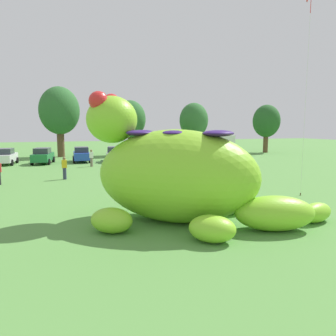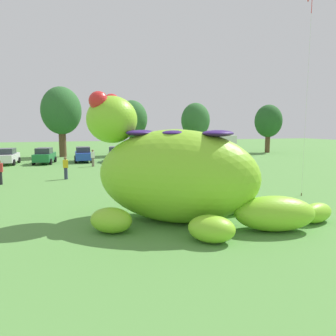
# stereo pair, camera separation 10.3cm
# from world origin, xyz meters

# --- Properties ---
(ground_plane) EXTENTS (160.00, 160.00, 0.00)m
(ground_plane) POSITION_xyz_m (0.00, 0.00, 0.00)
(ground_plane) COLOR #568E42
(giant_inflatable_creature) EXTENTS (10.24, 7.49, 5.44)m
(giant_inflatable_creature) POSITION_xyz_m (0.60, -0.93, 1.99)
(giant_inflatable_creature) COLOR #8CD12D
(giant_inflatable_creature) RESTS_ON ground
(car_white) EXTENTS (2.21, 4.23, 1.72)m
(car_white) POSITION_xyz_m (-9.24, 24.26, 0.86)
(car_white) COLOR white
(car_white) RESTS_ON ground
(car_green) EXTENTS (2.45, 4.33, 1.72)m
(car_green) POSITION_xyz_m (-5.52, 23.85, 0.86)
(car_green) COLOR #1E7238
(car_green) RESTS_ON ground
(car_blue) EXTENTS (2.06, 4.16, 1.72)m
(car_blue) POSITION_xyz_m (-1.42, 24.25, 0.86)
(car_blue) COLOR #2347B7
(car_blue) RESTS_ON ground
(car_silver) EXTENTS (2.54, 4.36, 1.72)m
(car_silver) POSITION_xyz_m (2.26, 23.55, 0.86)
(car_silver) COLOR #B7BABF
(car_silver) RESTS_ON ground
(car_orange) EXTENTS (2.25, 4.25, 1.72)m
(car_orange) POSITION_xyz_m (6.16, 23.62, 0.86)
(car_orange) COLOR orange
(car_orange) RESTS_ON ground
(car_yellow) EXTENTS (2.52, 4.35, 1.72)m
(car_yellow) POSITION_xyz_m (9.91, 23.47, 0.86)
(car_yellow) COLOR yellow
(car_yellow) RESTS_ON ground
(box_truck) EXTENTS (3.48, 6.69, 2.95)m
(box_truck) POSITION_xyz_m (16.46, 24.47, 1.60)
(box_truck) COLOR silver
(box_truck) RESTS_ON ground
(tree_mid_left) EXTENTS (5.21, 5.21, 9.26)m
(tree_mid_left) POSITION_xyz_m (-3.52, 31.77, 6.05)
(tree_mid_left) COLOR brown
(tree_mid_left) RESTS_ON ground
(tree_centre_left) EXTENTS (4.33, 4.33, 7.69)m
(tree_centre_left) POSITION_xyz_m (5.85, 31.15, 5.03)
(tree_centre_left) COLOR brown
(tree_centre_left) RESTS_ON ground
(tree_centre) EXTENTS (4.23, 4.23, 7.50)m
(tree_centre) POSITION_xyz_m (15.22, 30.33, 4.91)
(tree_centre) COLOR brown
(tree_centre) RESTS_ON ground
(tree_centre_right) EXTENTS (4.18, 4.18, 7.41)m
(tree_centre_right) POSITION_xyz_m (26.91, 28.88, 4.85)
(tree_centre_right) COLOR brown
(tree_centre_right) RESTS_ON ground
(spectator_near_inflatable) EXTENTS (0.38, 0.26, 1.71)m
(spectator_near_inflatable) POSITION_xyz_m (9.60, 20.47, 0.85)
(spectator_near_inflatable) COLOR black
(spectator_near_inflatable) RESTS_ON ground
(spectator_mid_field) EXTENTS (0.38, 0.26, 1.71)m
(spectator_mid_field) POSITION_xyz_m (-0.80, 19.45, 0.85)
(spectator_mid_field) COLOR #726656
(spectator_mid_field) RESTS_ON ground
(spectator_by_cars) EXTENTS (0.38, 0.26, 1.71)m
(spectator_by_cars) POSITION_xyz_m (-3.57, 12.02, 0.85)
(spectator_by_cars) COLOR #2D334C
(spectator_by_cars) RESTS_ON ground
(spectator_wandering) EXTENTS (0.38, 0.26, 1.71)m
(spectator_wandering) POSITION_xyz_m (-7.90, 11.07, 0.85)
(spectator_wandering) COLOR black
(spectator_wandering) RESTS_ON ground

